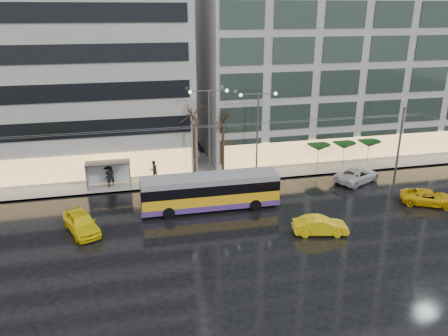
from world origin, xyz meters
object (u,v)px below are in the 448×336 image
object	(u,v)px
trolleybus	(210,193)
bus_shelter	(104,169)
taxi_a	(81,223)
street_lamp_near	(209,122)

from	to	relation	value
trolleybus	bus_shelter	world-z (taller)	trolleybus
trolleybus	taxi_a	xyz separation A→B (m)	(-10.62, -1.97, -0.68)
taxi_a	street_lamp_near	bearing A→B (deg)	16.12
street_lamp_near	taxi_a	world-z (taller)	street_lamp_near
bus_shelter	taxi_a	world-z (taller)	bus_shelter
taxi_a	trolleybus	bearing A→B (deg)	-10.52
bus_shelter	taxi_a	bearing A→B (deg)	-100.00
street_lamp_near	taxi_a	bearing A→B (deg)	-142.83
trolleybus	street_lamp_near	size ratio (longest dim) A/B	1.32
street_lamp_near	taxi_a	size ratio (longest dim) A/B	1.90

